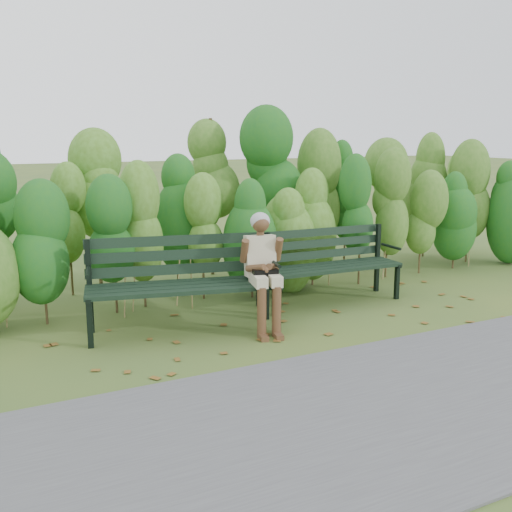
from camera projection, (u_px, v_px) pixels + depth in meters
name	position (u px, v px, depth m)	size (l,w,h in m)	color
ground	(270.00, 327.00, 6.69)	(80.00, 80.00, 0.00)	#3B5526
footpath	(400.00, 405.00, 4.76)	(60.00, 2.50, 0.01)	#474749
hedge_band	(206.00, 199.00, 8.06)	(11.04, 1.67, 2.42)	#47381E
leaf_litter	(308.00, 324.00, 6.78)	(5.49, 2.18, 0.01)	brown
bench_left	(182.00, 276.00, 6.50)	(2.15, 1.11, 1.03)	black
bench_right	(326.00, 259.00, 7.64)	(1.88, 0.68, 0.93)	black
seated_woman	(263.00, 263.00, 6.48)	(0.49, 0.72, 1.29)	#C4B693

